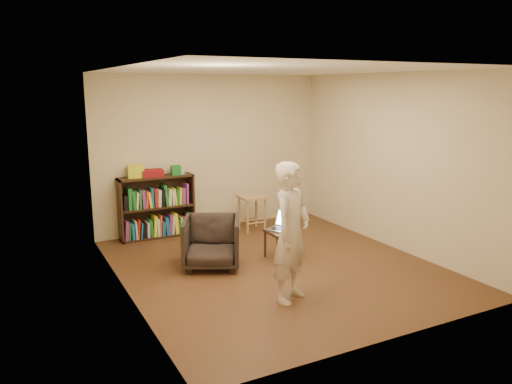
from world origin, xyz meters
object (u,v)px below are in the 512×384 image
bookshelf (157,210)px  side_table (282,235)px  armchair (211,242)px  laptop (284,225)px  person (291,232)px  stool (252,202)px

bookshelf → side_table: bookshelf is taller
armchair → laptop: armchair is taller
person → stool: bearing=40.4°
stool → person: (-0.88, -2.73, 0.31)m
armchair → bookshelf: bearing=124.3°
bookshelf → stool: bookshelf is taller
side_table → bookshelf: bearing=124.1°
stool → side_table: bearing=-100.6°
laptop → person: bearing=-58.8°
bookshelf → laptop: (1.31, -1.82, 0.03)m
side_table → stool: bearing=79.4°
laptop → armchair: bearing=-128.4°
stool → laptop: bearing=-99.0°
bookshelf → laptop: size_ratio=2.47×
bookshelf → armchair: bearing=-81.4°
side_table → laptop: size_ratio=0.85×
bookshelf → armchair: 1.72m
stool → person: 2.88m
stool → side_table: (-0.28, -1.49, -0.14)m
stool → side_table: stool is taller
laptop → person: person is taller
bookshelf → side_table: (1.26, -1.86, -0.09)m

